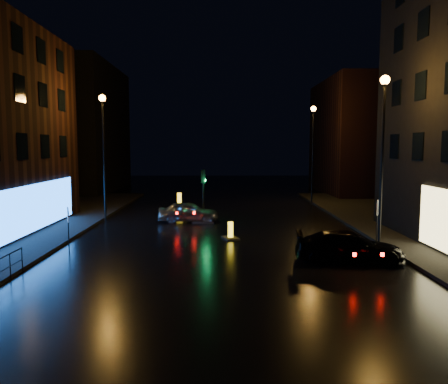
{
  "coord_description": "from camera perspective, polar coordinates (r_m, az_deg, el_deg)",
  "views": [
    {
      "loc": [
        -0.06,
        -15.14,
        4.99
      ],
      "look_at": [
        0.12,
        5.85,
        2.8
      ],
      "focal_mm": 35.0,
      "sensor_mm": 36.0,
      "label": 1
    }
  ],
  "objects": [
    {
      "name": "bollard_near",
      "position": [
        23.78,
        0.85,
        -5.65
      ],
      "size": [
        1.02,
        1.24,
        0.93
      ],
      "rotation": [
        0.0,
        0.0,
        0.33
      ],
      "color": "black",
      "rests_on": "ground"
    },
    {
      "name": "traffic_signal",
      "position": [
        29.51,
        -2.71,
        -2.8
      ],
      "size": [
        1.4,
        2.4,
        3.45
      ],
      "color": "black",
      "rests_on": "ground"
    },
    {
      "name": "street_lamp_lfar",
      "position": [
        30.16,
        -15.48,
        6.83
      ],
      "size": [
        0.44,
        0.44,
        8.37
      ],
      "color": "black",
      "rests_on": "ground"
    },
    {
      "name": "bollard_far",
      "position": [
        36.15,
        -5.84,
        -1.59
      ],
      "size": [
        1.09,
        1.48,
        1.2
      ],
      "rotation": [
        0.0,
        0.0,
        -0.14
      ],
      "color": "black",
      "rests_on": "ground"
    },
    {
      "name": "road_sign_right",
      "position": [
        23.42,
        19.39,
        -2.41
      ],
      "size": [
        0.27,
        0.53,
        2.3
      ],
      "rotation": [
        0.0,
        0.0,
        2.73
      ],
      "color": "black",
      "rests_on": "ground"
    },
    {
      "name": "street_lamp_rfar",
      "position": [
        37.97,
        11.53,
        6.7
      ],
      "size": [
        0.44,
        0.44,
        8.37
      ],
      "color": "black",
      "rests_on": "ground"
    },
    {
      "name": "silver_hatchback",
      "position": [
        29.07,
        -4.68,
        -2.6
      ],
      "size": [
        4.03,
        1.75,
        1.35
      ],
      "primitive_type": "imported",
      "rotation": [
        0.0,
        0.0,
        1.61
      ],
      "color": "#A9ABB1",
      "rests_on": "ground"
    },
    {
      "name": "ground",
      "position": [
        15.94,
        -0.25,
        -12.29
      ],
      "size": [
        120.0,
        120.0,
        0.0
      ],
      "primitive_type": "plane",
      "color": "black",
      "rests_on": "ground"
    },
    {
      "name": "dark_sedan",
      "position": [
        19.76,
        16.02,
        -6.91
      ],
      "size": [
        4.79,
        2.38,
        1.34
      ],
      "primitive_type": "imported",
      "rotation": [
        0.0,
        0.0,
        1.46
      ],
      "color": "black",
      "rests_on": "ground"
    },
    {
      "name": "road_sign_left",
      "position": [
        22.1,
        -19.69,
        -3.28
      ],
      "size": [
        0.24,
        0.49,
        2.1
      ],
      "rotation": [
        0.0,
        0.0,
        0.39
      ],
      "color": "black",
      "rests_on": "ground"
    },
    {
      "name": "street_lamp_rnear",
      "position": [
        22.56,
        20.05,
        7.05
      ],
      "size": [
        0.44,
        0.44,
        8.37
      ],
      "color": "black",
      "rests_on": "ground"
    },
    {
      "name": "building_far_left",
      "position": [
        52.65,
        -18.3,
        7.85
      ],
      "size": [
        8.0,
        16.0,
        14.0
      ],
      "primitive_type": "cube",
      "color": "black",
      "rests_on": "ground"
    },
    {
      "name": "building_far_right",
      "position": [
        49.5,
        17.34,
        6.86
      ],
      "size": [
        8.0,
        14.0,
        12.0
      ],
      "primitive_type": "cube",
      "color": "black",
      "rests_on": "ground"
    }
  ]
}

